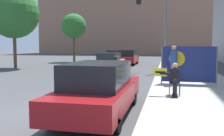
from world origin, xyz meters
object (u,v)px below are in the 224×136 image
traffic_light_pole (156,16)px  car_on_road_nearest (109,61)px  motorcycle_on_road (115,67)px  street_tree_near_curb (14,14)px  seated_protester (174,78)px  parked_car_curbside (99,89)px  street_tree_midblock (74,26)px  car_on_road_distant (114,55)px  protest_banner (188,64)px  car_on_road_midblock (128,57)px  jogger_on_sidewalk (174,65)px

traffic_light_pole → car_on_road_nearest: 5.24m
motorcycle_on_road → street_tree_near_curb: bearing=160.9°
seated_protester → street_tree_near_curb: 17.07m
car_on_road_nearest → seated_protester: bearing=-65.3°
car_on_road_nearest → traffic_light_pole: bearing=-11.5°
parked_car_curbside → traffic_light_pole: bearing=85.5°
traffic_light_pole → car_on_road_nearest: (-3.79, 0.77, -3.54)m
parked_car_curbside → car_on_road_nearest: bearing=101.8°
seated_protester → traffic_light_pole: (-1.17, 9.99, 3.45)m
car_on_road_nearest → street_tree_midblock: 11.28m
car_on_road_distant → protest_banner: bearing=-68.8°
car_on_road_midblock → street_tree_near_curb: bearing=-145.0°
car_on_road_nearest → street_tree_midblock: street_tree_midblock is taller
parked_car_curbside → car_on_road_nearest: (-2.80, 13.43, -0.05)m
parked_car_curbside → motorcycle_on_road: size_ratio=2.18×
protest_banner → motorcycle_on_road: (-4.38, 3.72, -0.53)m
protest_banner → traffic_light_pole: traffic_light_pole is taller
car_on_road_distant → motorcycle_on_road: 17.71m
protest_banner → car_on_road_nearest: size_ratio=0.60×
traffic_light_pole → street_tree_near_curb: size_ratio=0.90×
car_on_road_distant → seated_protester: bearing=-72.8°
motorcycle_on_road → street_tree_midblock: size_ratio=0.36×
street_tree_near_curb → street_tree_midblock: bearing=78.5°
traffic_light_pole → protest_banner: bearing=-74.9°
seated_protester → car_on_road_distant: (-7.42, 24.00, -0.10)m
seated_protester → street_tree_near_curb: size_ratio=0.18×
car_on_road_nearest → street_tree_near_curb: street_tree_near_curb is taller
street_tree_near_curb → car_on_road_nearest: bearing=5.2°
jogger_on_sidewalk → car_on_road_distant: size_ratio=0.43×
parked_car_curbside → street_tree_near_curb: bearing=131.2°
seated_protester → parked_car_curbside: parked_car_curbside is taller
jogger_on_sidewalk → car_on_road_midblock: 14.28m
parked_car_curbside → car_on_road_nearest: size_ratio=1.08×
jogger_on_sidewalk → street_tree_near_curb: size_ratio=0.27×
protest_banner → motorcycle_on_road: protest_banner is taller
traffic_light_pole → car_on_road_nearest: traffic_light_pole is taller
street_tree_near_curb → protest_banner: bearing=-26.7°
jogger_on_sidewalk → protest_banner: bearing=165.6°
car_on_road_midblock → protest_banner: bearing=-69.5°
car_on_road_nearest → car_on_road_midblock: car_on_road_midblock is taller
street_tree_midblock → seated_protester: bearing=-59.5°
traffic_light_pole → car_on_road_nearest: bearing=168.5°
seated_protester → motorcycle_on_road: bearing=120.5°
protest_banner → street_tree_midblock: street_tree_midblock is taller
seated_protester → protest_banner: size_ratio=0.47×
street_tree_near_curb → car_on_road_distant: bearing=67.3°
street_tree_near_curb → parked_car_curbside: bearing=-48.8°
street_tree_near_curb → seated_protester: bearing=-37.1°
jogger_on_sidewalk → motorcycle_on_road: size_ratio=0.87×
seated_protester → protest_banner: 3.07m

